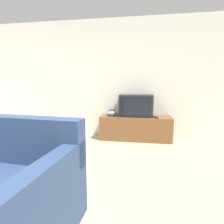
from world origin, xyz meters
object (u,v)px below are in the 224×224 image
(tv_stand, at_px, (135,128))
(television, at_px, (136,105))
(remote_on_stand, at_px, (156,117))
(book_stack, at_px, (112,113))

(tv_stand, bearing_deg, television, 87.77)
(tv_stand, xyz_separation_m, television, (0.00, 0.02, 0.49))
(television, xyz_separation_m, remote_on_stand, (0.41, -0.14, -0.22))
(book_stack, distance_m, remote_on_stand, 0.93)
(television, bearing_deg, book_stack, -175.97)
(tv_stand, relative_size, remote_on_stand, 9.28)
(tv_stand, height_order, television, television)
(tv_stand, relative_size, television, 2.14)
(television, xyz_separation_m, book_stack, (-0.52, -0.04, -0.16))
(tv_stand, distance_m, book_stack, 0.61)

